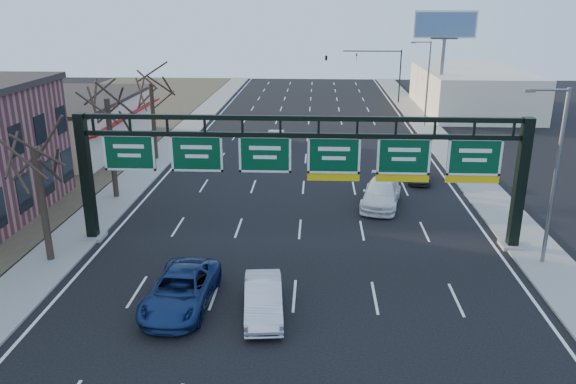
# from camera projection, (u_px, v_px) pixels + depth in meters

# --- Properties ---
(ground) EXTENTS (160.00, 160.00, 0.00)m
(ground) POSITION_uv_depth(u_px,v_px,m) (292.00, 319.00, 23.82)
(ground) COLOR black
(ground) RESTS_ON ground
(sidewalk_left) EXTENTS (3.00, 120.00, 0.12)m
(sidewalk_left) POSITION_uv_depth(u_px,v_px,m) (139.00, 176.00, 43.36)
(sidewalk_left) COLOR gray
(sidewalk_left) RESTS_ON ground
(sidewalk_right) EXTENTS (3.00, 120.00, 0.12)m
(sidewalk_right) POSITION_uv_depth(u_px,v_px,m) (474.00, 181.00, 42.11)
(sidewalk_right) COLOR gray
(sidewalk_right) RESTS_ON ground
(lane_markings) EXTENTS (21.60, 120.00, 0.01)m
(lane_markings) POSITION_uv_depth(u_px,v_px,m) (304.00, 179.00, 42.75)
(lane_markings) COLOR white
(lane_markings) RESTS_ON ground
(sign_gantry) EXTENTS (24.60, 1.20, 7.20)m
(sign_gantry) POSITION_uv_depth(u_px,v_px,m) (302.00, 163.00, 29.91)
(sign_gantry) COLOR black
(sign_gantry) RESTS_ON ground
(cream_strip) EXTENTS (10.90, 18.40, 4.70)m
(cream_strip) POSITION_uv_depth(u_px,v_px,m) (73.00, 122.00, 51.57)
(cream_strip) COLOR beige
(cream_strip) RESTS_ON ground
(building_right_distant) EXTENTS (12.00, 20.00, 5.00)m
(building_right_distant) POSITION_uv_depth(u_px,v_px,m) (472.00, 90.00, 69.37)
(building_right_distant) COLOR beige
(building_right_distant) RESTS_ON ground
(tree_gantry) EXTENTS (3.60, 3.60, 8.48)m
(tree_gantry) POSITION_uv_depth(u_px,v_px,m) (31.00, 126.00, 26.92)
(tree_gantry) COLOR black
(tree_gantry) RESTS_ON sidewalk_left
(tree_mid) EXTENTS (3.60, 3.60, 9.24)m
(tree_mid) POSITION_uv_depth(u_px,v_px,m) (105.00, 83.00, 36.14)
(tree_mid) COLOR black
(tree_mid) RESTS_ON sidewalk_left
(tree_far) EXTENTS (3.60, 3.60, 8.86)m
(tree_far) POSITION_uv_depth(u_px,v_px,m) (150.00, 71.00, 45.73)
(tree_far) COLOR black
(tree_far) RESTS_ON sidewalk_left
(streetlight_near) EXTENTS (2.15, 0.22, 9.00)m
(streetlight_near) POSITION_uv_depth(u_px,v_px,m) (554.00, 169.00, 27.27)
(streetlight_near) COLOR slate
(streetlight_near) RESTS_ON sidewalk_right
(streetlight_far) EXTENTS (2.15, 0.22, 9.00)m
(streetlight_far) POSITION_uv_depth(u_px,v_px,m) (427.00, 79.00, 59.45)
(streetlight_far) COLOR slate
(streetlight_far) RESTS_ON sidewalk_right
(billboard_right) EXTENTS (7.00, 0.50, 12.00)m
(billboard_right) POSITION_uv_depth(u_px,v_px,m) (444.00, 38.00, 62.77)
(billboard_right) COLOR slate
(billboard_right) RESTS_ON ground
(traffic_signal_mast) EXTENTS (10.16, 0.54, 7.00)m
(traffic_signal_mast) POSITION_uv_depth(u_px,v_px,m) (354.00, 61.00, 73.85)
(traffic_signal_mast) COLOR black
(traffic_signal_mast) RESTS_ON ground
(car_blue_suv) EXTENTS (2.88, 5.77, 1.57)m
(car_blue_suv) POSITION_uv_depth(u_px,v_px,m) (181.00, 290.00, 24.59)
(car_blue_suv) COLOR navy
(car_blue_suv) RESTS_ON ground
(car_silver_sedan) EXTENTS (2.04, 4.65, 1.49)m
(car_silver_sedan) POSITION_uv_depth(u_px,v_px,m) (263.00, 299.00, 23.92)
(car_silver_sedan) COLOR silver
(car_silver_sedan) RESTS_ON ground
(car_white_wagon) EXTENTS (3.40, 5.99, 1.64)m
(car_white_wagon) POSITION_uv_depth(u_px,v_px,m) (381.00, 193.00, 36.98)
(car_white_wagon) COLOR white
(car_white_wagon) RESTS_ON ground
(car_grey_far) EXTENTS (1.89, 4.12, 1.37)m
(car_grey_far) POSITION_uv_depth(u_px,v_px,m) (418.00, 172.00, 42.18)
(car_grey_far) COLOR #3A3D3F
(car_grey_far) RESTS_ON ground
(car_silver_distant) EXTENTS (1.47, 4.18, 1.37)m
(car_silver_distant) POSITION_uv_depth(u_px,v_px,m) (276.00, 139.00, 52.55)
(car_silver_distant) COLOR silver
(car_silver_distant) RESTS_ON ground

